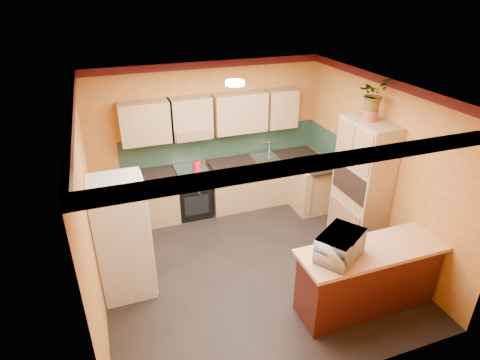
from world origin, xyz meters
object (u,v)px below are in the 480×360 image
Objects in this scene: fridge at (123,238)px; microwave at (340,246)px; base_cabinets_back at (225,187)px; breakfast_bar at (367,280)px; stove at (193,191)px; pantry at (361,186)px.

fridge is 2.80m from microwave.
fridge reaches higher than base_cabinets_back.
breakfast_bar is at bearing -73.10° from base_cabinets_back.
stove is 0.54× the size of fridge.
breakfast_bar is 3.01× the size of microwave.
base_cabinets_back is at bearing 0.00° from stove.
microwave is (2.41, -1.41, 0.25)m from fridge.
pantry is 1.58m from breakfast_bar.
pantry reaches higher than breakfast_bar.
pantry is at bearing 13.70° from microwave.
base_cabinets_back is 2.52m from pantry.
base_cabinets_back is 3.22m from breakfast_bar.
fridge reaches higher than breakfast_bar.
microwave reaches higher than base_cabinets_back.
stove is 1.52× the size of microwave.
base_cabinets_back and breakfast_bar have the same top height.
stove is 2.96m from pantry.
fridge is at bearing 116.52° from microwave.
stove is at bearing 51.51° from fridge.
microwave is (0.45, -3.08, 0.66)m from base_cabinets_back.
pantry is at bearing -38.61° from stove.
base_cabinets_back is 2.15× the size of fridge.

